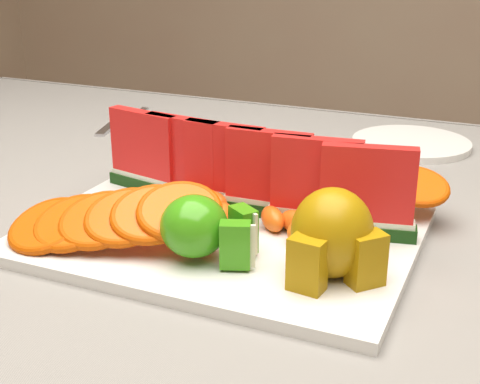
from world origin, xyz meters
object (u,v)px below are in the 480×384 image
platter (223,233)px  fork (118,121)px  apple_cluster (202,228)px  pear_cluster (333,236)px  side_plate (411,143)px

platter → fork: platter is taller
apple_cluster → pear_cluster: pear_cluster is taller
apple_cluster → pear_cluster: size_ratio=1.01×
fork → side_plate: bearing=6.7°
pear_cluster → side_plate: pear_cluster is taller
platter → pear_cluster: size_ratio=4.05×
side_plate → pear_cluster: bearing=-88.7°
pear_cluster → platter: bearing=158.0°
side_plate → fork: 0.50m
platter → apple_cluster: bearing=-80.8°
platter → side_plate: platter is taller
apple_cluster → side_plate: size_ratio=0.54×
fork → platter: bearing=-44.4°
apple_cluster → fork: size_ratio=0.51×
apple_cluster → pear_cluster: (0.12, 0.02, 0.01)m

